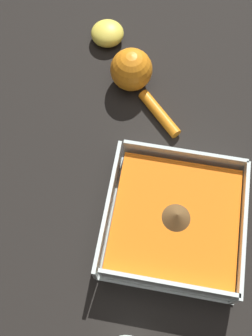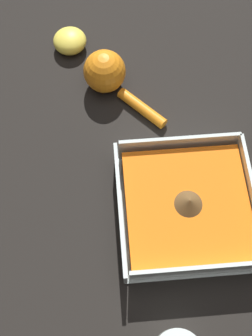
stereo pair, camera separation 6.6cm
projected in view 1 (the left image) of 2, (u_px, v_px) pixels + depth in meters
name	position (u px, v px, depth m)	size (l,w,h in m)	color
ground_plane	(173.00, 226.00, 0.65)	(4.00, 4.00, 0.00)	black
square_dish	(173.00, 219.00, 0.63)	(0.22, 0.22, 0.07)	silver
lemon_squeezer	(134.00, 73.00, 0.73)	(0.15, 0.15, 0.08)	orange
lemon_half	(107.00, 33.00, 0.79)	(0.07, 0.07, 0.04)	#EFDB4C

